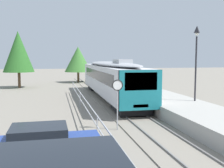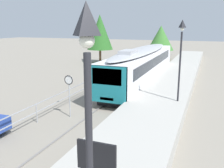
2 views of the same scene
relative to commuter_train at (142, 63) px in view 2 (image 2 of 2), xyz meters
The scene contains 11 objects.
ground_plane 4.57m from the commuter_train, 137.94° to the right, with size 160.00×160.00×0.00m, color gray.
track_rails 3.43m from the commuter_train, 90.00° to the right, with size 3.20×60.00×0.14m.
commuter_train is the anchor object (origin of this frame).
station_platform 4.56m from the commuter_train, 39.80° to the right, with size 3.90×60.00×0.90m, color #A8A59E.
platform_lamp_near_end 21.85m from the commuter_train, 77.82° to the right, with size 0.34×0.34×5.35m.
platform_lamp_mid_platform 9.45m from the commuter_train, 59.83° to the right, with size 0.34×0.34×5.35m.
platform_notice_board 19.08m from the commuter_train, 79.29° to the right, with size 1.20×0.08×1.80m.
speed_limit_sign 11.26m from the commuter_train, 99.80° to the right, with size 0.61×0.10×2.81m.
carpark_fence 13.19m from the commuter_train, 104.56° to the right, with size 0.06×36.06×1.25m.
tree_behind_carpark 18.65m from the commuter_train, 94.81° to the left, with size 4.42×4.42×5.86m.
tree_behind_station_far 15.94m from the commuter_train, 129.51° to the left, with size 4.05×4.05×7.55m.
Camera 2 is at (6.30, 0.10, 5.90)m, focal length 40.08 mm.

